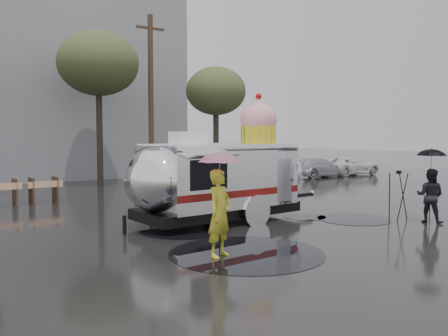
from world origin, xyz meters
TOP-DOWN VIEW (x-y plane):
  - ground at (0.00, 0.00)m, footprint 120.00×120.00m
  - puddles at (-0.79, 0.32)m, footprint 8.30×6.03m
  - utility_pole at (2.50, 14.00)m, footprint 1.60×0.28m
  - tree_mid at (0.00, 15.00)m, footprint 4.20×4.20m
  - tree_right at (6.00, 13.00)m, footprint 3.36×3.36m
  - barricade_row at (-5.55, 9.96)m, footprint 4.30×0.80m
  - parked_cars at (11.78, 12.00)m, footprint 13.20×1.90m
  - airstream_trailer at (-0.46, 2.74)m, footprint 7.59×3.23m
  - person_left at (-2.88, -0.84)m, footprint 0.82×0.69m
  - umbrella_pink at (-2.88, -0.84)m, footprint 1.14×1.14m
  - person_right at (4.61, -1.04)m, footprint 0.68×0.89m
  - umbrella_black at (4.61, -1.04)m, footprint 1.06×1.06m
  - tripod at (4.26, -0.18)m, footprint 0.58×0.64m

SIDE VIEW (x-z plane):
  - ground at x=0.00m, z-range 0.00..0.00m
  - puddles at x=-0.79m, z-range 0.00..0.01m
  - barricade_row at x=-5.55m, z-range 0.02..1.02m
  - parked_cars at x=11.78m, z-range -0.03..1.47m
  - person_right at x=4.61m, z-range 0.00..1.64m
  - tripod at x=4.26m, z-range 0.15..1.71m
  - person_left at x=-2.88m, z-range 0.00..1.92m
  - airstream_trailer at x=-0.46m, z-range -0.61..3.48m
  - umbrella_black at x=4.61m, z-range 0.77..3.05m
  - umbrella_pink at x=-2.88m, z-range 0.77..3.10m
  - utility_pole at x=2.50m, z-range 0.12..9.12m
  - tree_right at x=6.00m, z-range 1.85..8.27m
  - tree_mid at x=0.00m, z-range 2.33..10.35m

